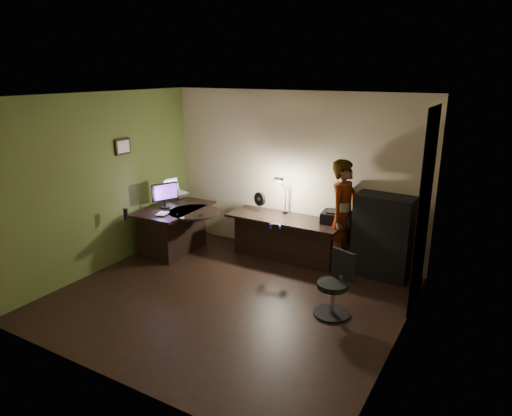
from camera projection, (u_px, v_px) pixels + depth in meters
The scene contains 27 objects.
floor at pixel (227, 299), 6.24m from camera, with size 4.50×4.00×0.01m, color black.
ceiling at pixel (223, 96), 5.45m from camera, with size 4.50×4.00×0.01m, color silver.
wall_back at pixel (293, 174), 7.51m from camera, with size 4.50×0.01×2.70m, color tan.
wall_front at pixel (104, 257), 4.18m from camera, with size 4.50×0.01×2.70m, color tan.
wall_left at pixel (102, 183), 6.92m from camera, with size 0.01×4.00×2.70m, color tan.
wall_right at pixel (405, 234), 4.77m from camera, with size 0.01×4.00×2.70m, color tan.
green_wall_overlay at pixel (102, 183), 6.92m from camera, with size 0.00×4.00×2.70m, color #4C5C26.
arched_doorway at pixel (424, 211), 5.74m from camera, with size 0.01×0.90×2.60m, color black.
french_door at pixel (387, 280), 4.41m from camera, with size 0.02×0.92×2.10m, color white.
framed_picture at pixel (123, 147), 7.14m from camera, with size 0.04×0.30×0.25m, color black.
desk_left at pixel (175, 230), 7.77m from camera, with size 0.83×1.36×0.78m, color black.
desk_right at pixel (284, 238), 7.46m from camera, with size 1.90×0.67×0.71m, color black.
cabinet at pixel (383, 237), 6.76m from camera, with size 0.84×0.42×1.26m, color black.
laptop_stand at pixel (178, 195), 8.22m from camera, with size 0.22×0.18×0.09m, color silver.
laptop at pixel (178, 186), 8.17m from camera, with size 0.34×0.32×0.24m, color silver.
monitor at pixel (164, 198), 7.59m from camera, with size 0.09×0.45×0.30m, color black.
mouse at pixel (182, 218), 7.01m from camera, with size 0.06×0.09×0.03m, color silver.
phone at pixel (201, 215), 7.22m from camera, with size 0.06×0.12×0.01m, color black.
pen at pixel (177, 214), 7.24m from camera, with size 0.01×0.13×0.01m, color black.
speaker at pixel (126, 214), 6.97m from camera, with size 0.07×0.07×0.17m, color black.
notepad at pixel (162, 214), 7.27m from camera, with size 0.15×0.21×0.01m, color silver.
desk_fan at pixel (260, 202), 7.62m from camera, with size 0.23×0.13×0.36m, color black.
headphones at pixel (275, 226), 6.86m from camera, with size 0.20×0.08×0.10m, color navy.
printer at pixel (337, 218), 7.08m from camera, with size 0.47×0.37×0.21m, color black.
desk_lamp at pixel (285, 193), 7.47m from camera, with size 0.18×0.33×0.73m, color black.
office_chair at pixel (333, 285), 5.72m from camera, with size 0.46×0.46×0.83m, color black.
person at pixel (344, 216), 6.95m from camera, with size 0.62×0.41×1.74m, color #D8A88C.
Camera 1 is at (3.14, -4.66, 3.00)m, focal length 32.00 mm.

